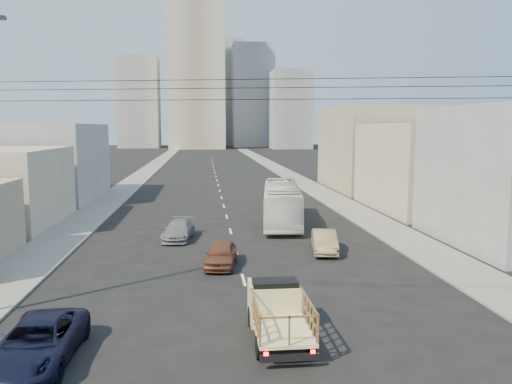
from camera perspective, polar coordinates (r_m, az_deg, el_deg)
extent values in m
plane|color=black|center=(18.05, 0.72, -17.58)|extent=(420.00, 420.00, 0.00)
cube|color=slate|center=(87.14, -12.50, 2.22)|extent=(3.50, 180.00, 0.12)
cube|color=slate|center=(87.66, 2.96, 2.41)|extent=(3.50, 180.00, 0.12)
cube|color=silver|center=(19.87, 0.02, -15.14)|extent=(0.15, 2.00, 0.01)
cube|color=silver|center=(25.49, -1.43, -10.00)|extent=(0.15, 2.00, 0.01)
cube|color=silver|center=(31.25, -2.32, -6.73)|extent=(0.15, 2.00, 0.01)
cube|color=silver|center=(37.09, -2.93, -4.48)|extent=(0.15, 2.00, 0.01)
cube|color=silver|center=(42.97, -3.37, -2.84)|extent=(0.15, 2.00, 0.01)
cube|color=silver|center=(48.89, -3.70, -1.60)|extent=(0.15, 2.00, 0.01)
cube|color=silver|center=(54.82, -3.96, -0.63)|extent=(0.15, 2.00, 0.01)
cube|color=silver|center=(60.76, -4.17, 0.15)|extent=(0.15, 2.00, 0.01)
cube|color=silver|center=(66.72, -4.34, 0.80)|extent=(0.15, 2.00, 0.01)
cube|color=silver|center=(72.68, -4.49, 1.33)|extent=(0.15, 2.00, 0.01)
cube|color=silver|center=(78.64, -4.61, 1.79)|extent=(0.15, 2.00, 0.01)
cube|color=silver|center=(84.62, -4.71, 2.18)|extent=(0.15, 2.00, 0.01)
cube|color=silver|center=(90.59, -4.80, 2.52)|extent=(0.15, 2.00, 0.01)
cube|color=silver|center=(96.57, -4.88, 2.82)|extent=(0.15, 2.00, 0.01)
cube|color=silver|center=(102.55, -4.95, 3.08)|extent=(0.15, 2.00, 0.01)
cube|color=silver|center=(108.54, -5.02, 3.32)|extent=(0.15, 2.00, 0.01)
cube|color=silver|center=(114.52, -5.07, 3.53)|extent=(0.15, 2.00, 0.01)
cube|color=silver|center=(120.51, -5.12, 3.72)|extent=(0.15, 2.00, 0.01)
cube|color=beige|center=(17.89, 2.99, -15.37)|extent=(1.90, 3.00, 0.12)
cube|color=beige|center=(19.65, 2.06, -12.46)|extent=(1.90, 1.60, 1.50)
cube|color=black|center=(19.22, 2.17, -11.03)|extent=(1.70, 0.90, 0.70)
cube|color=#2D2D33|center=(16.62, 3.86, -18.36)|extent=(1.90, 0.12, 0.22)
cube|color=#FF0C0C|center=(16.46, 1.16, -18.05)|extent=(0.15, 0.05, 0.12)
cube|color=#FF0C0C|center=(16.69, 6.53, -17.71)|extent=(0.15, 0.05, 0.12)
cylinder|color=black|center=(19.84, -0.50, -14.01)|extent=(0.25, 0.76, 0.76)
cylinder|color=black|center=(20.07, 4.48, -13.78)|extent=(0.25, 0.76, 0.76)
cylinder|color=black|center=(17.28, 0.44, -17.37)|extent=(0.25, 0.76, 0.76)
cylinder|color=black|center=(17.54, 6.23, -17.03)|extent=(0.25, 0.76, 0.76)
imported|color=black|center=(18.31, -23.70, -15.45)|extent=(2.45, 5.12, 1.41)
imported|color=silver|center=(39.80, 2.97, -1.27)|extent=(4.31, 12.06, 3.28)
imported|color=brown|center=(27.80, -3.99, -7.11)|extent=(2.17, 4.14, 1.34)
imported|color=#8E7653|center=(31.05, 7.83, -5.63)|extent=(2.04, 4.22, 1.33)
imported|color=gray|center=(34.67, -8.85, -4.32)|extent=(2.34, 4.60, 1.28)
cylinder|color=black|center=(17.94, 0.19, 12.77)|extent=(23.01, 5.02, 0.02)
cylinder|color=black|center=(17.91, 0.19, 11.81)|extent=(23.01, 5.02, 0.02)
cylinder|color=black|center=(17.88, 0.19, 10.53)|extent=(23.01, 5.02, 0.02)
cube|color=#ABA58A|center=(49.30, 19.77, 2.73)|extent=(11.00, 14.00, 8.00)
cube|color=gray|center=(64.17, 14.00, 4.81)|extent=(12.00, 16.00, 10.00)
cube|color=gray|center=(58.09, -23.67, 3.18)|extent=(12.00, 16.00, 8.00)
cube|color=tan|center=(187.60, -6.84, 14.17)|extent=(20.00, 20.00, 60.00)
cube|color=#919499|center=(202.62, -0.39, 10.87)|extent=(16.00, 16.00, 40.00)
cube|color=#919499|center=(197.94, -13.22, 9.89)|extent=(15.00, 15.00, 34.00)
cube|color=gray|center=(216.88, -4.01, 11.15)|extent=(18.00, 18.00, 44.00)
cube|color=#919499|center=(184.16, 4.00, 9.33)|extent=(14.00, 14.00, 28.00)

